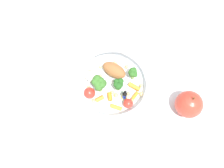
% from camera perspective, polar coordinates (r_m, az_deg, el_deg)
% --- Properties ---
extents(ground_plane, '(2.40, 2.40, 0.00)m').
position_cam_1_polar(ground_plane, '(0.67, -0.21, -0.31)').
color(ground_plane, white).
extents(food_container, '(0.21, 0.21, 0.06)m').
position_cam_1_polar(food_container, '(0.65, -0.35, 0.29)').
color(food_container, white).
rests_on(food_container, ground_plane).
extents(loose_apple, '(0.07, 0.07, 0.08)m').
position_cam_1_polar(loose_apple, '(0.64, 17.71, -4.68)').
color(loose_apple, '#BC3828').
rests_on(loose_apple, ground_plane).
extents(folded_napkin, '(0.17, 0.18, 0.01)m').
position_cam_1_polar(folded_napkin, '(0.76, -11.94, 9.99)').
color(folded_napkin, white).
rests_on(folded_napkin, ground_plane).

